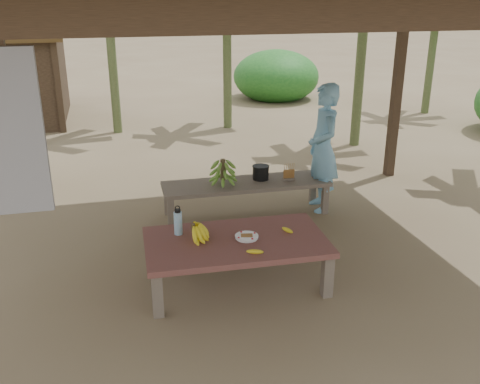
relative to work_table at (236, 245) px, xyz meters
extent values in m
plane|color=brown|center=(0.43, 0.45, -0.43)|extent=(80.00, 80.00, 0.00)
cube|color=black|center=(-2.37, 2.75, 0.92)|extent=(0.13, 0.13, 2.70)
cube|color=black|center=(3.23, 2.75, 0.92)|extent=(0.13, 0.13, 2.70)
cube|color=black|center=(0.43, -1.85, 2.27)|extent=(5.80, 0.14, 0.18)
cube|color=black|center=(0.43, 2.75, 2.27)|extent=(5.80, 0.14, 0.18)
cube|color=brown|center=(-0.83, -0.39, -0.21)|extent=(0.10, 0.10, 0.44)
cube|color=brown|center=(0.81, -0.45, -0.21)|extent=(0.10, 0.10, 0.44)
cube|color=brown|center=(-0.81, 0.45, -0.21)|extent=(0.10, 0.10, 0.44)
cube|color=brown|center=(0.83, 0.39, -0.21)|extent=(0.10, 0.10, 0.44)
cube|color=maroon|center=(0.00, 0.00, 0.04)|extent=(1.83, 1.06, 0.06)
cube|color=brown|center=(-0.47, 1.53, -0.23)|extent=(0.08, 0.08, 0.40)
cube|color=brown|center=(1.59, 1.50, -0.23)|extent=(0.08, 0.08, 0.40)
cube|color=brown|center=(-0.46, 1.99, -0.23)|extent=(0.08, 0.08, 0.40)
cube|color=brown|center=(1.60, 1.96, -0.23)|extent=(0.08, 0.08, 0.40)
cube|color=brown|center=(0.56, 1.74, -0.01)|extent=(2.21, 0.63, 0.05)
cylinder|color=white|center=(0.11, -0.01, 0.07)|extent=(0.22, 0.22, 0.01)
cylinder|color=white|center=(0.11, -0.01, 0.09)|extent=(0.23, 0.23, 0.02)
cube|color=brown|center=(0.11, -0.01, 0.09)|extent=(0.13, 0.11, 0.02)
ellipsoid|color=yellow|center=(0.10, -0.34, 0.09)|extent=(0.17, 0.06, 0.04)
ellipsoid|color=yellow|center=(0.55, 0.04, 0.09)|extent=(0.11, 0.13, 0.04)
cylinder|color=#4195CD|center=(-0.54, 0.27, 0.19)|extent=(0.08, 0.08, 0.24)
cylinder|color=black|center=(-0.54, 0.27, 0.32)|extent=(0.06, 0.06, 0.03)
torus|color=black|center=(-0.54, 0.27, 0.35)|extent=(0.05, 0.01, 0.05)
cylinder|color=black|center=(0.78, 1.81, 0.11)|extent=(0.21, 0.21, 0.18)
imported|color=#6DAACE|center=(1.60, 1.68, 0.42)|extent=(0.45, 0.65, 1.72)
cylinder|color=#596638|center=(3.47, 4.55, 1.14)|extent=(0.18, 0.18, 3.15)
cylinder|color=#596638|center=(1.40, 6.52, 1.00)|extent=(0.18, 0.18, 2.87)
cylinder|color=#596638|center=(-0.96, 6.66, 1.26)|extent=(0.18, 0.18, 3.40)
cylinder|color=#596638|center=(6.41, 6.78, 0.98)|extent=(0.18, 0.18, 2.82)
camera|label=1|loc=(-1.13, -4.67, 2.39)|focal=40.00mm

